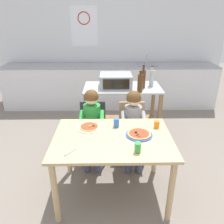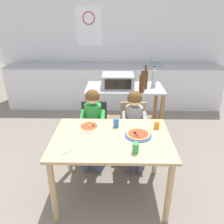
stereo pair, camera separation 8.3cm
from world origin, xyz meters
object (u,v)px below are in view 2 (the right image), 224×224
Objects in this scene: bottle_tall_green_wine at (142,83)px; bottle_clear_vinegar at (145,79)px; serving_spoon at (68,151)px; child_in_grey_shirt at (134,121)px; toaster_oven at (118,80)px; dining_chair_left at (94,127)px; dining_chair_right at (133,128)px; pizza_plate_white at (89,127)px; pizza_plate_blue_rimmed at (138,135)px; kitchen_island_cart at (124,106)px; drinking_cup_orange at (157,125)px; dining_table at (111,146)px; drinking_cup_blue at (116,123)px; bottle_dark_olive_oil at (154,78)px; child_in_green_shirt at (93,120)px; drinking_cup_green at (136,148)px.

bottle_clear_vinegar is (0.07, 0.18, 0.01)m from bottle_tall_green_wine.
child_in_grey_shirt is at bearing 51.20° from serving_spoon.
bottle_clear_vinegar is (0.39, -0.07, 0.04)m from toaster_oven.
dining_chair_right is (0.53, -0.02, 0.00)m from dining_chair_left.
dining_chair_right is 1.20m from serving_spoon.
bottle_clear_vinegar reaches higher than pizza_plate_white.
kitchen_island_cart is at bearing 95.40° from pizza_plate_blue_rimmed.
pizza_plate_blue_rimmed is 2.01× the size of serving_spoon.
drinking_cup_orange is at bearing -33.85° from dining_chair_left.
dining_table is 12.60× the size of drinking_cup_blue.
dining_table is (-0.60, -1.20, -0.40)m from bottle_dark_olive_oil.
pizza_plate_blue_rimmed is (0.53, -0.17, 0.00)m from pizza_plate_white.
toaster_oven reaches higher than child_in_grey_shirt.
serving_spoon is (-0.85, -1.38, -0.30)m from bottle_clear_vinegar.
child_in_green_shirt is at bearing 80.77° from serving_spoon.
toaster_oven is 0.41m from bottle_tall_green_wine.
drinking_cup_blue reaches higher than dining_table.
dining_chair_right is (-0.11, -0.24, -0.56)m from bottle_tall_green_wine.
child_in_grey_shirt reaches higher than drinking_cup_green.
bottle_tall_green_wine reaches higher than drinking_cup_orange.
dining_chair_left is (-0.71, -0.40, -0.57)m from bottle_clear_vinegar.
dining_chair_right is at bearing 10.79° from child_in_green_shirt.
bottle_dark_olive_oil is 1.12m from child_in_green_shirt.
bottle_clear_vinegar is (0.29, -0.06, 0.44)m from kitchen_island_cart.
drinking_cup_orange is (0.49, 0.21, 0.14)m from dining_table.
drinking_cup_orange is (0.45, -0.03, -0.01)m from drinking_cup_blue.
drinking_cup_blue is (-0.55, -0.97, -0.25)m from bottle_dark_olive_oil.
drinking_cup_blue is at bearing -57.51° from dining_chair_left.
child_in_green_shirt is (-0.25, 0.58, 0.02)m from dining_table.
bottle_clear_vinegar reaches higher than drinking_cup_orange.
pizza_plate_blue_rimmed reaches higher than serving_spoon.
drinking_cup_blue is at bearing -116.40° from bottle_tall_green_wine.
drinking_cup_blue is at bearing 48.95° from serving_spoon.
toaster_oven is 1.37× the size of bottle_clear_vinegar.
serving_spoon is at bearing -123.19° from bottle_tall_green_wine.
dining_table is at bearing -116.50° from bottle_dark_olive_oil.
bottle_tall_green_wine reaches higher than dining_chair_left.
pizza_plate_blue_rimmed is 2.92× the size of drinking_cup_green.
drinking_cup_green is at bearing -97.97° from bottle_tall_green_wine.
bottle_dark_olive_oil is at bearing 75.71° from drinking_cup_green.
pizza_plate_blue_rimmed is 2.91× the size of drinking_cup_blue.
bottle_tall_green_wine is (0.22, -0.24, 0.43)m from kitchen_island_cart.
bottle_clear_vinegar is 0.41× the size of dining_chair_left.
dining_table is 1.21× the size of child_in_grey_shirt.
kitchen_island_cart is at bearing 68.64° from serving_spoon.
child_in_green_shirt is at bearing -151.91° from bottle_tall_green_wine.
kitchen_island_cart is at bearing 81.70° from dining_table.
bottle_clear_vinegar is at bearing 66.95° from dining_chair_right.
serving_spoon is at bearing 179.90° from drinking_cup_green.
child_in_green_shirt is at bearing 177.72° from child_in_grey_shirt.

